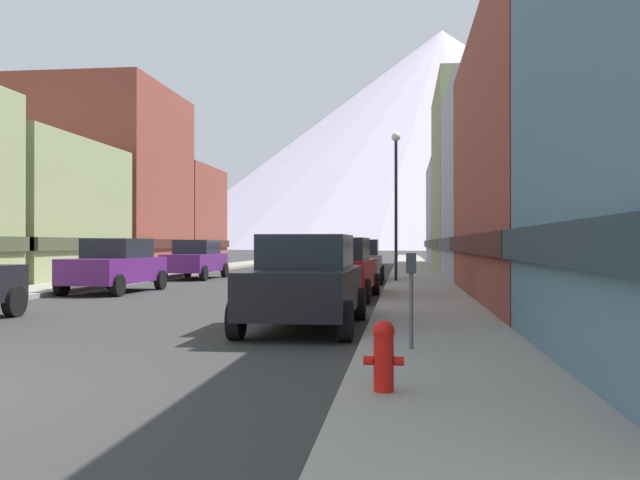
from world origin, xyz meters
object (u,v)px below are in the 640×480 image
at_px(fire_hydrant_near, 384,353).
at_px(car_left_2, 196,259).
at_px(car_left_1, 115,265).
at_px(car_right_0, 306,281).
at_px(car_right_2, 359,261).
at_px(car_driving_0, 343,254).
at_px(parking_meter_near, 411,287).
at_px(streetlamp_right, 396,183).
at_px(car_right_1, 339,268).

bearing_deg(fire_hydrant_near, car_left_2, 111.06).
relative_size(car_left_1, fire_hydrant_near, 6.37).
distance_m(car_left_1, car_right_0, 11.69).
relative_size(car_right_2, car_driving_0, 1.01).
distance_m(car_left_1, fire_hydrant_near, 17.68).
relative_size(car_left_1, parking_meter_near, 3.37).
relative_size(parking_meter_near, streetlamp_right, 0.23).
distance_m(car_right_2, parking_meter_near, 19.26).
xyz_separation_m(car_left_2, car_right_2, (7.60, -2.02, 0.00)).
height_order(car_right_1, parking_meter_near, car_right_1).
relative_size(car_left_2, car_right_1, 0.99).
bearing_deg(parking_meter_near, car_left_1, 127.98).
xyz_separation_m(car_left_2, streetlamp_right, (9.15, -3.29, 3.09)).
relative_size(car_right_0, fire_hydrant_near, 6.27).
height_order(car_right_1, streetlamp_right, streetlamp_right).
bearing_deg(car_right_1, streetlamp_right, 78.35).
distance_m(car_left_1, car_right_2, 10.28).
height_order(car_left_1, car_right_2, same).
xyz_separation_m(parking_meter_near, streetlamp_right, (-0.40, 17.89, 2.97)).
xyz_separation_m(car_right_2, car_driving_0, (-2.20, 17.79, 0.00)).
bearing_deg(car_driving_0, car_left_1, -102.32).
bearing_deg(streetlamp_right, car_left_1, -148.25).
distance_m(car_left_1, car_left_2, 8.95).
bearing_deg(car_driving_0, car_right_1, -85.28).
xyz_separation_m(car_left_1, car_right_2, (7.60, 6.93, 0.00)).
height_order(car_driving_0, fire_hydrant_near, car_driving_0).
bearing_deg(car_right_1, car_left_2, 125.07).
relative_size(car_left_1, car_right_1, 1.00).
xyz_separation_m(car_left_2, car_driving_0, (5.40, 15.77, 0.00)).
bearing_deg(car_right_2, streetlamp_right, -39.33).
height_order(car_left_1, streetlamp_right, streetlamp_right).
relative_size(car_right_1, streetlamp_right, 0.76).
distance_m(car_driving_0, streetlamp_right, 19.67).
relative_size(car_left_1, car_right_0, 1.02).
distance_m(car_left_1, car_right_1, 7.82).
xyz_separation_m(car_right_0, car_right_1, (-0.00, 7.01, 0.00)).
bearing_deg(streetlamp_right, car_left_2, 160.23).
bearing_deg(streetlamp_right, parking_meter_near, -88.72).
relative_size(car_left_1, car_right_2, 1.01).
height_order(fire_hydrant_near, parking_meter_near, parking_meter_near).
bearing_deg(streetlamp_right, car_right_0, -96.08).
xyz_separation_m(fire_hydrant_near, parking_meter_near, (0.30, 2.84, 0.49)).
bearing_deg(car_right_1, parking_meter_near, -79.33).
bearing_deg(parking_meter_near, car_right_0, 120.24).
bearing_deg(car_left_1, streetlamp_right, 31.75).
height_order(car_right_1, car_driving_0, same).
relative_size(car_right_0, streetlamp_right, 0.75).
distance_m(car_left_2, car_driving_0, 16.67).
xyz_separation_m(car_right_0, car_right_2, (-0.00, 15.81, 0.00)).
xyz_separation_m(car_left_2, car_right_1, (7.60, -10.82, 0.00)).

